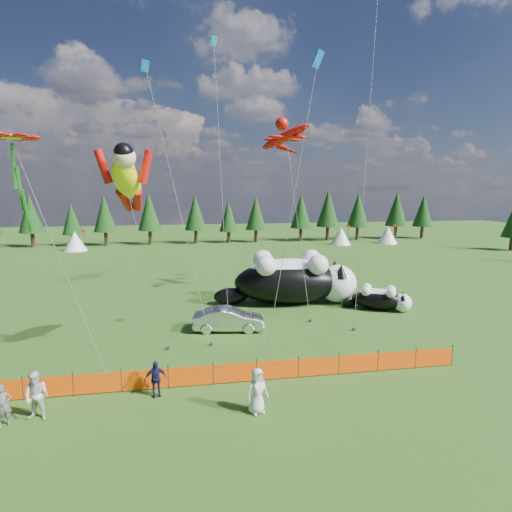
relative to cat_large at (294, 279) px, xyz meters
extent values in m
plane|color=#0E3A0A|center=(-6.05, -9.18, -1.91)|extent=(160.00, 160.00, 0.00)
cylinder|color=#262626|center=(-15.05, -12.18, -1.36)|extent=(0.06, 0.06, 1.10)
cylinder|color=#262626|center=(-13.05, -12.18, -1.36)|extent=(0.06, 0.06, 1.10)
cylinder|color=#262626|center=(-11.05, -12.18, -1.36)|extent=(0.06, 0.06, 1.10)
cylinder|color=#262626|center=(-9.05, -12.18, -1.36)|extent=(0.06, 0.06, 1.10)
cylinder|color=#262626|center=(-7.05, -12.18, -1.36)|extent=(0.06, 0.06, 1.10)
cylinder|color=#262626|center=(-5.05, -12.18, -1.36)|extent=(0.06, 0.06, 1.10)
cylinder|color=#262626|center=(-3.05, -12.18, -1.36)|extent=(0.06, 0.06, 1.10)
cylinder|color=#262626|center=(-1.05, -12.18, -1.36)|extent=(0.06, 0.06, 1.10)
cylinder|color=#262626|center=(0.95, -12.18, -1.36)|extent=(0.06, 0.06, 1.10)
cylinder|color=#262626|center=(2.95, -12.18, -1.36)|extent=(0.06, 0.06, 1.10)
cylinder|color=#262626|center=(4.95, -12.18, -1.36)|extent=(0.06, 0.06, 1.10)
cube|color=#FF4E05|center=(-14.05, -12.18, -1.41)|extent=(2.00, 0.04, 0.90)
cube|color=#FF4E05|center=(-12.05, -12.18, -1.41)|extent=(2.00, 0.04, 0.90)
cube|color=#FF4E05|center=(-10.05, -12.18, -1.41)|extent=(2.00, 0.04, 0.90)
cube|color=#FF4E05|center=(-8.05, -12.18, -1.41)|extent=(2.00, 0.04, 0.90)
cube|color=#FF4E05|center=(-6.05, -12.18, -1.41)|extent=(2.00, 0.04, 0.90)
cube|color=#FF4E05|center=(-4.05, -12.18, -1.41)|extent=(2.00, 0.04, 0.90)
cube|color=#FF4E05|center=(-2.05, -12.18, -1.41)|extent=(2.00, 0.04, 0.90)
cube|color=#FF4E05|center=(-0.05, -12.18, -1.41)|extent=(2.00, 0.04, 0.90)
cube|color=#FF4E05|center=(1.95, -12.18, -1.41)|extent=(2.00, 0.04, 0.90)
cube|color=#FF4E05|center=(3.95, -12.18, -1.41)|extent=(2.00, 0.04, 0.90)
ellipsoid|color=black|center=(-0.48, 0.04, -0.24)|extent=(8.67, 4.64, 3.34)
ellipsoid|color=white|center=(-0.48, 0.04, 0.59)|extent=(6.54, 3.35, 2.04)
sphere|color=white|center=(3.40, -0.31, -0.43)|extent=(2.97, 2.97, 2.97)
sphere|color=#CD4F7B|center=(4.66, -0.43, -0.43)|extent=(0.42, 0.42, 0.42)
ellipsoid|color=black|center=(-4.92, 0.45, -1.26)|extent=(2.71, 1.53, 1.30)
cone|color=black|center=(3.32, -1.20, 0.76)|extent=(1.04, 1.04, 1.04)
cone|color=black|center=(3.48, 0.58, 0.76)|extent=(1.04, 1.04, 1.04)
sphere|color=white|center=(1.66, 1.06, 1.33)|extent=(1.56, 1.56, 1.56)
sphere|color=white|center=(1.44, -1.34, 1.33)|extent=(1.56, 1.56, 1.56)
sphere|color=white|center=(-2.22, 1.41, 1.33)|extent=(1.56, 1.56, 1.56)
sphere|color=white|center=(-2.44, -0.99, 1.33)|extent=(1.56, 1.56, 1.56)
ellipsoid|color=black|center=(5.64, -2.66, -1.17)|extent=(4.10, 3.31, 1.49)
ellipsoid|color=white|center=(5.64, -2.66, -0.79)|extent=(3.07, 2.44, 0.91)
sphere|color=white|center=(7.16, -3.49, -1.25)|extent=(1.33, 1.33, 1.33)
sphere|color=#CD4F7B|center=(7.66, -3.76, -1.25)|extent=(0.19, 0.19, 0.19)
ellipsoid|color=black|center=(3.89, -1.71, -1.62)|extent=(1.30, 1.07, 0.58)
cone|color=black|center=(6.97, -3.84, -0.72)|extent=(0.46, 0.46, 0.46)
cone|color=black|center=(7.35, -3.15, -0.72)|extent=(0.46, 0.46, 0.46)
sphere|color=white|center=(6.70, -2.62, -0.46)|extent=(0.70, 0.70, 0.70)
sphere|color=white|center=(6.18, -3.57, -0.46)|extent=(0.70, 0.70, 0.70)
sphere|color=white|center=(5.17, -1.79, -0.46)|extent=(0.70, 0.70, 0.70)
sphere|color=white|center=(4.65, -2.73, -0.46)|extent=(0.70, 0.70, 0.70)
imported|color=silver|center=(-5.65, -5.26, -1.18)|extent=(4.60, 2.15, 1.46)
imported|color=#57585C|center=(-15.03, -14.07, -1.09)|extent=(0.71, 0.60, 1.65)
imported|color=silver|center=(-13.91, -13.84, -0.94)|extent=(1.06, 0.79, 1.95)
imported|color=#16173D|center=(-9.55, -12.78, -1.11)|extent=(1.02, 0.67, 1.60)
imported|color=silver|center=(-5.47, -14.77, -0.98)|extent=(1.06, 0.86, 1.86)
cylinder|color=#595959|center=(-10.11, -8.05, 2.78)|extent=(0.03, 0.03, 9.25)
cube|color=#262626|center=(-9.30, -7.72, -1.83)|extent=(0.15, 0.15, 0.16)
cylinder|color=#595959|center=(-0.16, -0.94, 4.60)|extent=(0.03, 0.03, 14.65)
cube|color=#262626|center=(-0.11, -4.56, -1.83)|extent=(0.15, 0.15, 0.16)
cylinder|color=#595959|center=(-13.94, -9.72, 3.80)|extent=(0.03, 0.03, 12.67)
cube|color=#262626|center=(-11.64, -11.67, -1.83)|extent=(0.15, 0.15, 0.16)
cube|color=#188217|center=(-16.25, -7.76, 6.91)|extent=(0.20, 0.20, 4.33)
cylinder|color=#595959|center=(-8.63, -4.69, 6.37)|extent=(0.03, 0.03, 17.58)
cube|color=#262626|center=(-6.88, -7.54, -1.83)|extent=(0.15, 0.15, 0.16)
cylinder|color=#595959|center=(3.98, -3.31, 9.92)|extent=(0.03, 0.03, 24.53)
cube|color=#262626|center=(2.15, -6.58, -1.83)|extent=(0.15, 0.15, 0.16)
cylinder|color=#595959|center=(-3.02, -10.20, 5.64)|extent=(0.03, 0.03, 15.10)
cube|color=#262626|center=(-4.41, -10.77, -1.83)|extent=(0.15, 0.15, 0.16)
cylinder|color=#595959|center=(-5.60, -0.18, 8.18)|extent=(0.03, 0.03, 21.43)
cube|color=#262626|center=(-5.55, -4.18, -1.83)|extent=(0.15, 0.15, 0.16)
camera|label=1|loc=(-7.97, -29.23, 6.93)|focal=28.00mm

